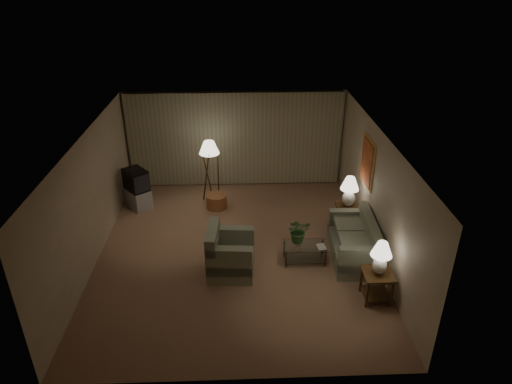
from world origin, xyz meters
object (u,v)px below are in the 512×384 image
table_lamp_far (349,189)px  vase (298,242)px  floor_lamp (210,169)px  ottoman (217,201)px  side_table_near (377,281)px  tv_cabinet (138,198)px  table_lamp_near (381,255)px  sofa (353,243)px  armchair (231,255)px  coffee_table (305,251)px  crt_tv (136,180)px  side_table_far (347,213)px

table_lamp_far → vase: 1.98m
floor_lamp → ottoman: (0.16, -0.55, -0.67)m
side_table_near → tv_cabinet: (-5.20, 3.88, -0.16)m
floor_lamp → table_lamp_near: bearing=-52.3°
floor_lamp → sofa: bearing=-42.9°
armchair → side_table_near: armchair is taller
coffee_table → tv_cabinet: tv_cabinet is taller
ottoman → floor_lamp: bearing=106.4°
crt_tv → vase: bearing=17.4°
side_table_near → table_lamp_far: size_ratio=0.80×
armchair → floor_lamp: bearing=13.9°
armchair → side_table_far: (2.75, 1.63, -0.00)m
side_table_near → floor_lamp: 5.45m
sofa → armchair: (-2.60, -0.38, 0.03)m
side_table_far → floor_lamp: floor_lamp is taller
table_lamp_near → armchair: bearing=160.5°
side_table_near → table_lamp_near: bearing=180.0°
armchair → ottoman: bearing=12.5°
table_lamp_near → tv_cabinet: size_ratio=0.80×
table_lamp_near → sofa: bearing=96.3°
table_lamp_near → table_lamp_far: bearing=90.0°
table_lamp_near → ottoman: 4.96m
crt_tv → table_lamp_far: bearing=37.8°
tv_cabinet → side_table_near: bearing=14.9°
side_table_near → ottoman: bearing=130.2°
table_lamp_near → floor_lamp: (-3.32, 4.30, -0.15)m
coffee_table → side_table_near: bearing=-46.3°
armchair → side_table_far: armchair is taller
armchair → coffee_table: 1.59m
crt_tv → vase: 4.67m
sofa → ottoman: bearing=-125.4°
side_table_near → table_lamp_far: bearing=90.0°
side_table_near → side_table_far: same height
crt_tv → vase: crt_tv is taller
floor_lamp → vase: size_ratio=9.66×
side_table_far → vase: bearing=-134.9°
sofa → side_table_near: size_ratio=2.98×
side_table_near → vase: side_table_near is taller
armchair → crt_tv: crt_tv is taller
sofa → ottoman: sofa is taller
side_table_far → crt_tv: size_ratio=0.77×
coffee_table → ottoman: (-1.96, 2.49, -0.10)m
coffee_table → crt_tv: size_ratio=1.24×
table_lamp_near → crt_tv: table_lamp_near is taller
crt_tv → tv_cabinet: bearing=0.0°
coffee_table → crt_tv: (-4.01, 2.63, 0.50)m
sofa → ottoman: 3.85m
armchair → side_table_far: 3.20m
armchair → table_lamp_far: table_lamp_far is taller
vase → table_lamp_far: bearing=45.1°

